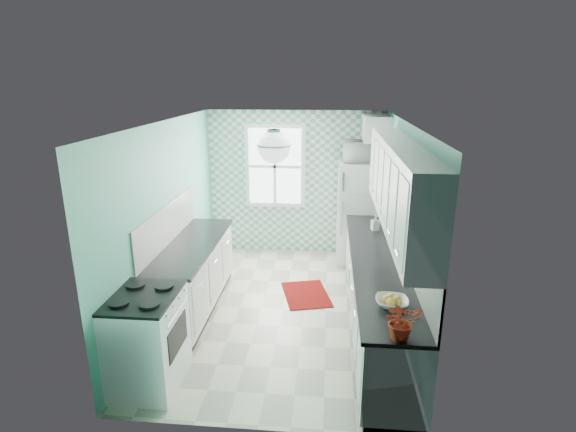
# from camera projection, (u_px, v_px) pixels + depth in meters

# --- Properties ---
(floor) EXTENTS (3.00, 4.40, 0.02)m
(floor) POSITION_uv_depth(u_px,v_px,m) (283.00, 310.00, 6.10)
(floor) COLOR beige
(floor) RESTS_ON ground
(ceiling) EXTENTS (3.00, 4.40, 0.02)m
(ceiling) POSITION_uv_depth(u_px,v_px,m) (282.00, 121.00, 5.36)
(ceiling) COLOR white
(ceiling) RESTS_ON wall_back
(wall_back) EXTENTS (3.00, 0.02, 2.50)m
(wall_back) POSITION_uv_depth(u_px,v_px,m) (295.00, 183.00, 7.84)
(wall_back) COLOR #5CB9A0
(wall_back) RESTS_ON floor
(wall_front) EXTENTS (3.00, 0.02, 2.50)m
(wall_front) POSITION_uv_depth(u_px,v_px,m) (254.00, 305.00, 3.63)
(wall_front) COLOR #5CB9A0
(wall_front) RESTS_ON floor
(wall_left) EXTENTS (0.02, 4.40, 2.50)m
(wall_left) POSITION_uv_depth(u_px,v_px,m) (168.00, 218.00, 5.86)
(wall_left) COLOR #5CB9A0
(wall_left) RESTS_ON floor
(wall_right) EXTENTS (0.02, 4.40, 2.50)m
(wall_right) POSITION_uv_depth(u_px,v_px,m) (402.00, 225.00, 5.60)
(wall_right) COLOR #5CB9A0
(wall_right) RESTS_ON floor
(accent_wall) EXTENTS (3.00, 0.01, 2.50)m
(accent_wall) POSITION_uv_depth(u_px,v_px,m) (295.00, 183.00, 7.82)
(accent_wall) COLOR #65A790
(accent_wall) RESTS_ON wall_back
(window) EXTENTS (1.04, 0.05, 1.44)m
(window) POSITION_uv_depth(u_px,v_px,m) (275.00, 166.00, 7.73)
(window) COLOR white
(window) RESTS_ON wall_back
(backsplash_right) EXTENTS (0.02, 3.60, 0.51)m
(backsplash_right) POSITION_uv_depth(u_px,v_px,m) (405.00, 240.00, 5.24)
(backsplash_right) COLOR white
(backsplash_right) RESTS_ON wall_right
(backsplash_left) EXTENTS (0.02, 2.15, 0.51)m
(backsplash_left) POSITION_uv_depth(u_px,v_px,m) (168.00, 224.00, 5.81)
(backsplash_left) COLOR white
(backsplash_left) RESTS_ON wall_left
(upper_cabinets_right) EXTENTS (0.33, 3.20, 0.90)m
(upper_cabinets_right) POSITION_uv_depth(u_px,v_px,m) (399.00, 185.00, 4.86)
(upper_cabinets_right) COLOR white
(upper_cabinets_right) RESTS_ON wall_right
(upper_cabinet_fridge) EXTENTS (0.40, 0.74, 0.40)m
(upper_cabinet_fridge) POSITION_uv_depth(u_px,v_px,m) (376.00, 128.00, 7.07)
(upper_cabinet_fridge) COLOR white
(upper_cabinet_fridge) RESTS_ON wall_right
(ceiling_light) EXTENTS (0.34, 0.34, 0.35)m
(ceiling_light) POSITION_uv_depth(u_px,v_px,m) (274.00, 147.00, 4.66)
(ceiling_light) COLOR silver
(ceiling_light) RESTS_ON ceiling
(base_cabinets_right) EXTENTS (0.60, 3.60, 0.90)m
(base_cabinets_right) POSITION_uv_depth(u_px,v_px,m) (377.00, 297.00, 5.48)
(base_cabinets_right) COLOR white
(base_cabinets_right) RESTS_ON floor
(countertop_right) EXTENTS (0.63, 3.60, 0.04)m
(countertop_right) POSITION_uv_depth(u_px,v_px,m) (378.00, 261.00, 5.35)
(countertop_right) COLOR black
(countertop_right) RESTS_ON base_cabinets_right
(base_cabinets_left) EXTENTS (0.60, 2.15, 0.90)m
(base_cabinets_left) POSITION_uv_depth(u_px,v_px,m) (193.00, 278.00, 6.00)
(base_cabinets_left) COLOR white
(base_cabinets_left) RESTS_ON floor
(countertop_left) EXTENTS (0.63, 2.15, 0.04)m
(countertop_left) POSITION_uv_depth(u_px,v_px,m) (192.00, 245.00, 5.86)
(countertop_left) COLOR black
(countertop_left) RESTS_ON base_cabinets_left
(fridge) EXTENTS (0.75, 0.74, 1.72)m
(fridge) POSITION_uv_depth(u_px,v_px,m) (360.00, 212.00, 7.49)
(fridge) COLOR white
(fridge) RESTS_ON floor
(stove) EXTENTS (0.64, 0.80, 0.97)m
(stove) POSITION_uv_depth(u_px,v_px,m) (147.00, 339.00, 4.50)
(stove) COLOR white
(stove) RESTS_ON floor
(sink) EXTENTS (0.56, 0.47, 0.53)m
(sink) POSITION_uv_depth(u_px,v_px,m) (372.00, 231.00, 6.37)
(sink) COLOR silver
(sink) RESTS_ON countertop_right
(rug) EXTENTS (0.81, 1.00, 0.01)m
(rug) POSITION_uv_depth(u_px,v_px,m) (306.00, 294.00, 6.50)
(rug) COLOR maroon
(rug) RESTS_ON floor
(dish_towel) EXTENTS (0.06, 0.20, 0.31)m
(dish_towel) POSITION_uv_depth(u_px,v_px,m) (349.00, 274.00, 6.05)
(dish_towel) COLOR #55ABAA
(dish_towel) RESTS_ON base_cabinets_right
(fruit_bowl) EXTENTS (0.32, 0.32, 0.08)m
(fruit_bowl) POSITION_uv_depth(u_px,v_px,m) (392.00, 302.00, 4.24)
(fruit_bowl) COLOR white
(fruit_bowl) RESTS_ON countertop_right
(potted_plant) EXTENTS (0.34, 0.31, 0.34)m
(potted_plant) POSITION_uv_depth(u_px,v_px,m) (402.00, 321.00, 3.66)
(potted_plant) COLOR red
(potted_plant) RESTS_ON countertop_right
(soap_bottle) EXTENTS (0.12, 0.12, 0.22)m
(soap_bottle) POSITION_uv_depth(u_px,v_px,m) (375.00, 223.00, 6.34)
(soap_bottle) COLOR #98ABBE
(soap_bottle) RESTS_ON countertop_right
(microwave) EXTENTS (0.62, 0.43, 0.34)m
(microwave) POSITION_uv_depth(u_px,v_px,m) (363.00, 151.00, 7.19)
(microwave) COLOR white
(microwave) RESTS_ON fridge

